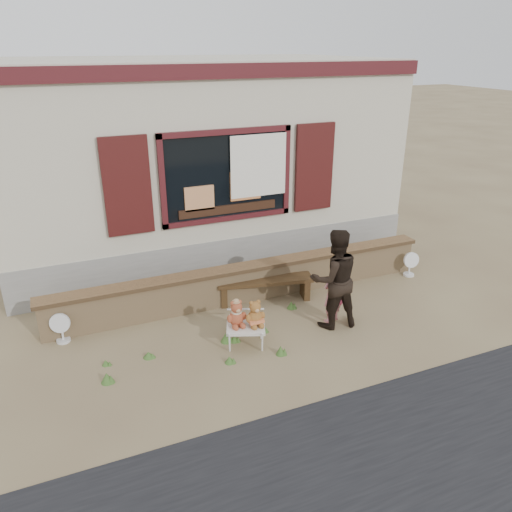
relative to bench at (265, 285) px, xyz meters
name	(u,v)px	position (x,y,z in m)	size (l,w,h in m)	color
ground	(270,325)	(-0.26, -0.80, -0.32)	(80.00, 80.00, 0.00)	brown
shopfront	(189,153)	(-0.26, 3.69, 1.68)	(8.04, 5.13, 4.00)	#BBB397
brick_wall	(247,282)	(-0.26, 0.20, 0.02)	(7.10, 0.36, 0.67)	tan
bench	(265,285)	(0.00, 0.00, 0.00)	(1.75, 0.73, 0.44)	#332212
folding_chair	(246,327)	(-0.84, -1.19, 0.00)	(0.72, 0.68, 0.35)	beige
teddy_bear_left	(236,313)	(-0.98, -1.14, 0.25)	(0.31, 0.27, 0.42)	brown
teddy_bear_right	(255,312)	(-0.71, -1.24, 0.25)	(0.31, 0.27, 0.42)	brown
child	(333,293)	(0.74, -1.08, 0.20)	(0.38, 0.25, 1.04)	pink
adult	(334,279)	(0.68, -1.18, 0.52)	(0.81, 0.63, 1.67)	black
fan_left	(61,327)	(-3.43, 0.00, -0.07)	(0.32, 0.21, 0.50)	silver
fan_right	(410,264)	(3.09, -0.15, -0.07)	(0.32, 0.21, 0.51)	silver
grass_tufts	(217,343)	(-1.27, -1.07, -0.25)	(3.41, 1.34, 0.16)	#3D6126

